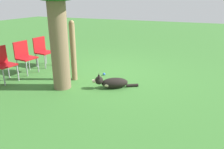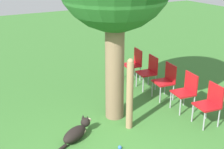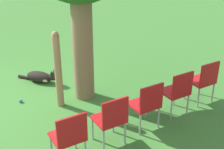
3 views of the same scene
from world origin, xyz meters
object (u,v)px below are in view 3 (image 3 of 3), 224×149
Objects in this scene: red_chair_1 at (111,118)px; red_chair_2 at (147,103)px; tennis_ball at (21,101)px; fence_post at (58,70)px; dog at (42,77)px; red_chair_0 at (69,135)px; red_chair_3 at (177,90)px; red_chair_4 at (204,79)px.

red_chair_1 is 1.00× the size of red_chair_2.
fence_post is at bearing 45.95° from tennis_ball.
red_chair_2 is at bearing 26.89° from fence_post.
fence_post is (1.09, -0.14, 0.61)m from dog.
tennis_ball is at bearing -134.05° from fence_post.
red_chair_0 reaches higher than dog.
fence_post reaches higher than red_chair_2.
red_chair_2 reaches higher than tennis_ball.
tennis_ball is at bearing 51.44° from red_chair_3.
dog is 1.10× the size of red_chair_0.
red_chair_4 is at bearing 7.25° from dog.
red_chair_3 is at bearing -83.91° from red_chair_0.
red_chair_3 is (0.03, 2.16, 0.00)m from red_chair_0.
red_chair_1 and red_chair_3 have the same top height.
fence_post is 1.73m from red_chair_2.
dog is at bearing 126.78° from tennis_ball.
red_chair_3 is (2.62, 1.35, 0.37)m from dog.
red_chair_3 is 1.00× the size of red_chair_4.
red_chair_1 is at bearing 96.09° from red_chair_4.
red_chair_0 is at bearing -2.53° from tennis_ball.
red_chair_0 is 12.66× the size of tennis_ball.
dog is at bearing 45.01° from red_chair_4.
red_chair_0 is 0.72m from red_chair_1.
red_chair_0 and red_chair_2 have the same top height.
fence_post is 2.71m from red_chair_4.
red_chair_2 is 1.44m from red_chair_4.
red_chair_2 is 1.00× the size of red_chair_3.
red_chair_1 is 2.22m from tennis_ball.
fence_post is 1.54m from red_chair_1.
tennis_ball is at bearing 39.67° from red_chair_2.
red_chair_1 is (2.61, -0.08, 0.37)m from dog.
red_chair_2 and red_chair_3 have the same top height.
dog is 0.64× the size of fence_post.
dog reaches higher than tennis_ball.
red_chair_3 is 12.66× the size of tennis_ball.
red_chair_4 is at bearing -83.91° from red_chair_0.
red_chair_0 is 1.00× the size of red_chair_4.
red_chair_1 is (0.01, 0.72, 0.00)m from red_chair_0.
red_chair_1 is (1.52, 0.06, -0.25)m from fence_post.
red_chair_2 is at bearing -83.91° from red_chair_1.
fence_post reaches higher than red_chair_0.
fence_post is 1.71× the size of red_chair_0.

